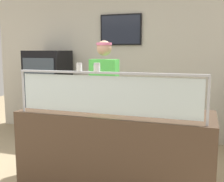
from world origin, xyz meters
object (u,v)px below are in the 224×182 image
(pizza_tray, at_px, (94,107))
(pizza_server, at_px, (90,105))
(parmesan_shaker, at_px, (79,68))
(pepper_flake_shaker, at_px, (97,68))
(worker_figure, at_px, (104,95))
(drink_fridge, at_px, (49,93))

(pizza_tray, relative_size, pizza_server, 1.64)
(pizza_tray, distance_m, parmesan_shaker, 0.64)
(parmesan_shaker, bearing_deg, pepper_flake_shaker, -0.00)
(parmesan_shaker, xyz_separation_m, worker_figure, (-0.12, 1.08, -0.44))
(pizza_server, distance_m, parmesan_shaker, 0.61)
(drink_fridge, bearing_deg, pizza_tray, -45.36)
(pizza_tray, height_order, drink_fridge, drink_fridge)
(parmesan_shaker, xyz_separation_m, pepper_flake_shaker, (0.19, -0.00, 0.00))
(drink_fridge, bearing_deg, pizza_server, -46.49)
(worker_figure, height_order, drink_fridge, worker_figure)
(pizza_server, height_order, pepper_flake_shaker, pepper_flake_shaker)
(pizza_server, bearing_deg, parmesan_shaker, -71.43)
(pizza_tray, xyz_separation_m, drink_fridge, (-1.60, 1.62, -0.16))
(pizza_server, height_order, drink_fridge, drink_fridge)
(pizza_server, distance_m, pepper_flake_shaker, 0.65)
(parmesan_shaker, bearing_deg, worker_figure, 96.42)
(parmesan_shaker, relative_size, drink_fridge, 0.05)
(worker_figure, distance_m, drink_fridge, 1.78)
(pizza_server, relative_size, drink_fridge, 0.17)
(pizza_tray, bearing_deg, drink_fridge, 134.64)
(pizza_server, bearing_deg, pizza_tray, 35.93)
(worker_figure, bearing_deg, parmesan_shaker, -83.58)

